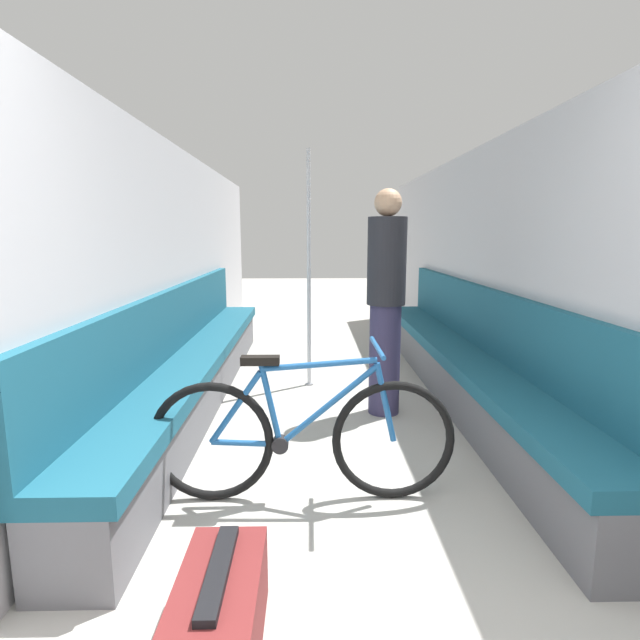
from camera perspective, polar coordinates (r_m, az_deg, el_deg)
The scene contains 8 objects.
wall_left at distance 4.17m, azimuth -18.16°, elevation 4.82°, with size 0.10×9.22×2.19m, color #B2B2B7.
wall_right at distance 4.29m, azimuth 20.16°, elevation 4.82°, with size 0.10×9.22×2.19m, color #B2B2B7.
bench_seat_row_left at distance 4.37m, azimuth -14.06°, elevation -5.09°, with size 0.44×4.81×0.98m.
bench_seat_row_right at distance 4.46m, azimuth 16.04°, elevation -4.88°, with size 0.44×4.81×0.98m.
bicycle at distance 2.74m, azimuth -2.03°, elevation -13.21°, with size 1.63×0.46×0.86m.
grab_pole_near at distance 4.61m, azimuth -1.27°, elevation 5.26°, with size 0.08×0.08×2.17m.
passenger_standing at distance 3.92m, azimuth 7.54°, elevation 2.24°, with size 0.30×0.30×1.76m.
luggage_bag at distance 2.01m, azimuth -11.35°, elevation -29.83°, with size 0.28×0.56×0.32m.
Camera 1 is at (-0.17, -0.97, 1.43)m, focal length 28.00 mm.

